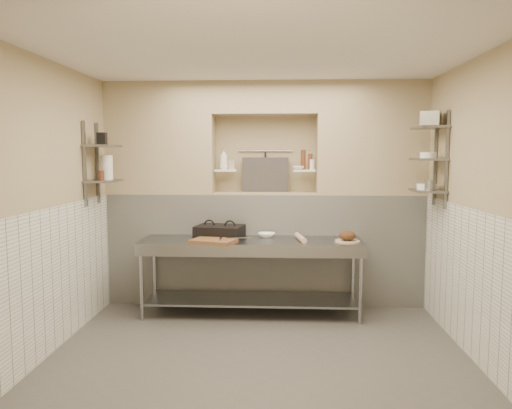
# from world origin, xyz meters

# --- Properties ---
(floor) EXTENTS (4.00, 3.90, 0.10)m
(floor) POSITION_xyz_m (0.00, 0.00, -0.05)
(floor) COLOR #504B47
(floor) RESTS_ON ground
(ceiling) EXTENTS (4.00, 3.90, 0.10)m
(ceiling) POSITION_xyz_m (0.00, 0.00, 2.85)
(ceiling) COLOR silver
(ceiling) RESTS_ON ground
(wall_left) EXTENTS (0.10, 3.90, 2.80)m
(wall_left) POSITION_xyz_m (-2.05, 0.00, 1.40)
(wall_left) COLOR tan
(wall_left) RESTS_ON ground
(wall_right) EXTENTS (0.10, 3.90, 2.80)m
(wall_right) POSITION_xyz_m (2.05, 0.00, 1.40)
(wall_right) COLOR tan
(wall_right) RESTS_ON ground
(wall_back) EXTENTS (4.00, 0.10, 2.80)m
(wall_back) POSITION_xyz_m (0.00, 2.00, 1.40)
(wall_back) COLOR tan
(wall_back) RESTS_ON ground
(wall_front) EXTENTS (4.00, 0.10, 2.80)m
(wall_front) POSITION_xyz_m (0.00, -2.00, 1.40)
(wall_front) COLOR tan
(wall_front) RESTS_ON ground
(backwall_lower) EXTENTS (4.00, 0.40, 1.40)m
(backwall_lower) POSITION_xyz_m (0.00, 1.75, 0.70)
(backwall_lower) COLOR silver
(backwall_lower) RESTS_ON floor
(alcove_sill) EXTENTS (1.30, 0.40, 0.02)m
(alcove_sill) POSITION_xyz_m (0.00, 1.75, 1.41)
(alcove_sill) COLOR tan
(alcove_sill) RESTS_ON backwall_lower
(backwall_pillar_left) EXTENTS (1.35, 0.40, 1.40)m
(backwall_pillar_left) POSITION_xyz_m (-1.33, 1.75, 2.10)
(backwall_pillar_left) COLOR tan
(backwall_pillar_left) RESTS_ON backwall_lower
(backwall_pillar_right) EXTENTS (1.35, 0.40, 1.40)m
(backwall_pillar_right) POSITION_xyz_m (1.33, 1.75, 2.10)
(backwall_pillar_right) COLOR tan
(backwall_pillar_right) RESTS_ON backwall_lower
(backwall_header) EXTENTS (1.30, 0.40, 0.40)m
(backwall_header) POSITION_xyz_m (0.00, 1.75, 2.60)
(backwall_header) COLOR tan
(backwall_header) RESTS_ON backwall_lower
(wainscot_left) EXTENTS (0.02, 3.90, 1.40)m
(wainscot_left) POSITION_xyz_m (-1.99, 0.00, 0.70)
(wainscot_left) COLOR silver
(wainscot_left) RESTS_ON floor
(wainscot_right) EXTENTS (0.02, 3.90, 1.40)m
(wainscot_right) POSITION_xyz_m (1.99, 0.00, 0.70)
(wainscot_right) COLOR silver
(wainscot_right) RESTS_ON floor
(alcove_shelf_left) EXTENTS (0.28, 0.16, 0.02)m
(alcove_shelf_left) POSITION_xyz_m (-0.50, 1.75, 1.70)
(alcove_shelf_left) COLOR white
(alcove_shelf_left) RESTS_ON backwall_lower
(alcove_shelf_right) EXTENTS (0.28, 0.16, 0.02)m
(alcove_shelf_right) POSITION_xyz_m (0.50, 1.75, 1.70)
(alcove_shelf_right) COLOR white
(alcove_shelf_right) RESTS_ON backwall_lower
(utensil_rail) EXTENTS (0.70, 0.02, 0.02)m
(utensil_rail) POSITION_xyz_m (0.00, 1.92, 1.95)
(utensil_rail) COLOR gray
(utensil_rail) RESTS_ON wall_back
(hanging_steel) EXTENTS (0.02, 0.02, 0.30)m
(hanging_steel) POSITION_xyz_m (0.00, 1.90, 1.78)
(hanging_steel) COLOR black
(hanging_steel) RESTS_ON utensil_rail
(splash_panel) EXTENTS (0.60, 0.08, 0.45)m
(splash_panel) POSITION_xyz_m (0.00, 1.85, 1.64)
(splash_panel) COLOR #383330
(splash_panel) RESTS_ON alcove_sill
(shelf_rail_left_a) EXTENTS (0.03, 0.03, 0.95)m
(shelf_rail_left_a) POSITION_xyz_m (-1.98, 1.25, 1.80)
(shelf_rail_left_a) COLOR slate
(shelf_rail_left_a) RESTS_ON wall_left
(shelf_rail_left_b) EXTENTS (0.03, 0.03, 0.95)m
(shelf_rail_left_b) POSITION_xyz_m (-1.98, 0.85, 1.80)
(shelf_rail_left_b) COLOR slate
(shelf_rail_left_b) RESTS_ON wall_left
(wall_shelf_left_lower) EXTENTS (0.30, 0.50, 0.02)m
(wall_shelf_left_lower) POSITION_xyz_m (-1.84, 1.05, 1.60)
(wall_shelf_left_lower) COLOR slate
(wall_shelf_left_lower) RESTS_ON wall_left
(wall_shelf_left_upper) EXTENTS (0.30, 0.50, 0.03)m
(wall_shelf_left_upper) POSITION_xyz_m (-1.84, 1.05, 2.00)
(wall_shelf_left_upper) COLOR slate
(wall_shelf_left_upper) RESTS_ON wall_left
(shelf_rail_right_a) EXTENTS (0.03, 0.03, 1.05)m
(shelf_rail_right_a) POSITION_xyz_m (1.98, 1.25, 1.85)
(shelf_rail_right_a) COLOR slate
(shelf_rail_right_a) RESTS_ON wall_right
(shelf_rail_right_b) EXTENTS (0.03, 0.03, 1.05)m
(shelf_rail_right_b) POSITION_xyz_m (1.98, 0.85, 1.85)
(shelf_rail_right_b) COLOR slate
(shelf_rail_right_b) RESTS_ON wall_right
(wall_shelf_right_lower) EXTENTS (0.30, 0.50, 0.02)m
(wall_shelf_right_lower) POSITION_xyz_m (1.84, 1.05, 1.50)
(wall_shelf_right_lower) COLOR slate
(wall_shelf_right_lower) RESTS_ON wall_right
(wall_shelf_right_mid) EXTENTS (0.30, 0.50, 0.02)m
(wall_shelf_right_mid) POSITION_xyz_m (1.84, 1.05, 1.85)
(wall_shelf_right_mid) COLOR slate
(wall_shelf_right_mid) RESTS_ON wall_right
(wall_shelf_right_upper) EXTENTS (0.30, 0.50, 0.03)m
(wall_shelf_right_upper) POSITION_xyz_m (1.84, 1.05, 2.20)
(wall_shelf_right_upper) COLOR slate
(wall_shelf_right_upper) RESTS_ON wall_right
(prep_table) EXTENTS (2.60, 0.70, 0.90)m
(prep_table) POSITION_xyz_m (-0.14, 1.18, 0.64)
(prep_table) COLOR gray
(prep_table) RESTS_ON floor
(panini_press) EXTENTS (0.61, 0.49, 0.15)m
(panini_press) POSITION_xyz_m (-0.53, 1.32, 0.97)
(panini_press) COLOR black
(panini_press) RESTS_ON prep_table
(cutting_board) EXTENTS (0.56, 0.47, 0.04)m
(cutting_board) POSITION_xyz_m (-0.56, 0.97, 0.92)
(cutting_board) COLOR brown
(cutting_board) RESTS_ON prep_table
(knife_blade) EXTENTS (0.28, 0.07, 0.01)m
(knife_blade) POSITION_xyz_m (-0.28, 1.06, 0.95)
(knife_blade) COLOR gray
(knife_blade) RESTS_ON cutting_board
(tongs) EXTENTS (0.03, 0.23, 0.02)m
(tongs) POSITION_xyz_m (-0.48, 0.97, 0.96)
(tongs) COLOR gray
(tongs) RESTS_ON cutting_board
(mixing_bowl) EXTENTS (0.23, 0.23, 0.05)m
(mixing_bowl) POSITION_xyz_m (0.03, 1.40, 0.93)
(mixing_bowl) COLOR white
(mixing_bowl) RESTS_ON prep_table
(rolling_pin) EXTENTS (0.14, 0.43, 0.06)m
(rolling_pin) POSITION_xyz_m (0.44, 1.18, 0.93)
(rolling_pin) COLOR #D1B190
(rolling_pin) RESTS_ON prep_table
(bread_board) EXTENTS (0.29, 0.29, 0.02)m
(bread_board) POSITION_xyz_m (0.97, 1.12, 0.91)
(bread_board) COLOR #D1B190
(bread_board) RESTS_ON prep_table
(bread_loaf) EXTENTS (0.19, 0.19, 0.11)m
(bread_loaf) POSITION_xyz_m (0.97, 1.12, 0.97)
(bread_loaf) COLOR #4C2D19
(bread_loaf) RESTS_ON bread_board
(bottle_soap) EXTENTS (0.12, 0.12, 0.26)m
(bottle_soap) POSITION_xyz_m (-0.52, 1.73, 1.84)
(bottle_soap) COLOR white
(bottle_soap) RESTS_ON alcove_shelf_left
(jar_alcove) EXTENTS (0.08, 0.08, 0.12)m
(jar_alcove) POSITION_xyz_m (-0.43, 1.80, 1.77)
(jar_alcove) COLOR tan
(jar_alcove) RESTS_ON alcove_shelf_left
(bowl_alcove) EXTENTS (0.19, 0.19, 0.05)m
(bowl_alcove) POSITION_xyz_m (0.42, 1.73, 1.74)
(bowl_alcove) COLOR white
(bowl_alcove) RESTS_ON alcove_shelf_right
(condiment_a) EXTENTS (0.05, 0.05, 0.20)m
(condiment_a) POSITION_xyz_m (0.57, 1.73, 1.81)
(condiment_a) COLOR #572B1A
(condiment_a) RESTS_ON alcove_shelf_right
(condiment_b) EXTENTS (0.06, 0.06, 0.25)m
(condiment_b) POSITION_xyz_m (0.48, 1.73, 1.84)
(condiment_b) COLOR #572B1A
(condiment_b) RESTS_ON alcove_shelf_right
(condiment_c) EXTENTS (0.08, 0.08, 0.13)m
(condiment_c) POSITION_xyz_m (0.59, 1.74, 1.78)
(condiment_c) COLOR white
(condiment_c) RESTS_ON alcove_shelf_right
(jug_left) EXTENTS (0.14, 0.14, 0.28)m
(jug_left) POSITION_xyz_m (-1.84, 1.17, 1.75)
(jug_left) COLOR white
(jug_left) RESTS_ON wall_shelf_left_lower
(jar_left) EXTENTS (0.07, 0.07, 0.11)m
(jar_left) POSITION_xyz_m (-1.84, 0.98, 1.67)
(jar_left) COLOR #572B1A
(jar_left) RESTS_ON wall_shelf_left_lower
(box_left_upper) EXTENTS (0.11, 0.11, 0.14)m
(box_left_upper) POSITION_xyz_m (-1.84, 1.04, 2.08)
(box_left_upper) COLOR black
(box_left_upper) RESTS_ON wall_shelf_left_upper
(bowl_right) EXTENTS (0.21, 0.21, 0.06)m
(bowl_right) POSITION_xyz_m (1.84, 1.08, 1.54)
(bowl_right) COLOR white
(bowl_right) RESTS_ON wall_shelf_right_lower
(canister_right) EXTENTS (0.11, 0.11, 0.11)m
(canister_right) POSITION_xyz_m (1.84, 0.97, 1.57)
(canister_right) COLOR gray
(canister_right) RESTS_ON wall_shelf_right_lower
(bowl_right_mid) EXTENTS (0.18, 0.18, 0.06)m
(bowl_right_mid) POSITION_xyz_m (1.84, 1.07, 1.89)
(bowl_right_mid) COLOR white
(bowl_right_mid) RESTS_ON wall_shelf_right_mid
(basket_right) EXTENTS (0.28, 0.31, 0.16)m
(basket_right) POSITION_xyz_m (1.84, 1.01, 2.29)
(basket_right) COLOR gray
(basket_right) RESTS_ON wall_shelf_right_upper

